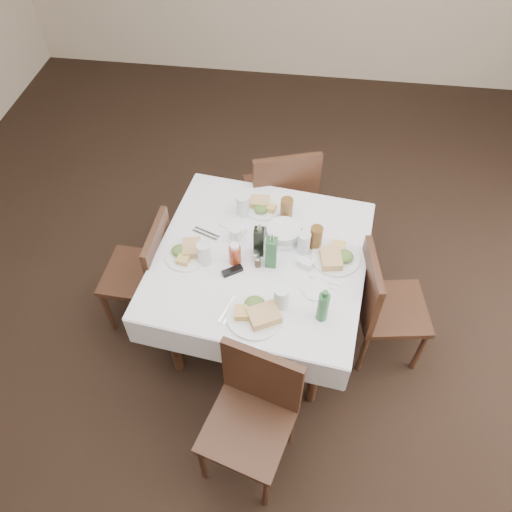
{
  "coord_description": "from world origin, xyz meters",
  "views": [
    {
      "loc": [
        0.15,
        -1.7,
        2.99
      ],
      "look_at": [
        -0.1,
        0.12,
        0.8
      ],
      "focal_mm": 35.0,
      "sensor_mm": 36.0,
      "label": 1
    }
  ],
  "objects_px": {
    "water_s": "(281,298)",
    "water_w": "(204,253)",
    "dining_table": "(261,265)",
    "ketchup_bottle": "(235,254)",
    "chair_south": "(254,408)",
    "bread_basket": "(284,233)",
    "chair_west": "(147,268)",
    "oil_cruet_dark": "(259,240)",
    "chair_north": "(282,194)",
    "water_e": "(304,243)",
    "oil_cruet_green": "(271,251)",
    "green_bottle": "(323,306)",
    "coffee_mug": "(236,234)",
    "chair_east": "(381,302)",
    "water_n": "(242,205)"
  },
  "relations": [
    {
      "from": "water_w",
      "to": "oil_cruet_dark",
      "type": "relative_size",
      "value": 0.58
    },
    {
      "from": "dining_table",
      "to": "bread_basket",
      "type": "relative_size",
      "value": 5.93
    },
    {
      "from": "water_n",
      "to": "dining_table",
      "type": "bearing_deg",
      "value": -64.48
    },
    {
      "from": "chair_west",
      "to": "ketchup_bottle",
      "type": "bearing_deg",
      "value": -8.01
    },
    {
      "from": "bread_basket",
      "to": "dining_table",
      "type": "bearing_deg",
      "value": -124.96
    },
    {
      "from": "water_e",
      "to": "coffee_mug",
      "type": "distance_m",
      "value": 0.41
    },
    {
      "from": "chair_south",
      "to": "oil_cruet_green",
      "type": "distance_m",
      "value": 0.84
    },
    {
      "from": "chair_north",
      "to": "oil_cruet_green",
      "type": "bearing_deg",
      "value": -89.04
    },
    {
      "from": "chair_east",
      "to": "coffee_mug",
      "type": "bearing_deg",
      "value": 169.85
    },
    {
      "from": "ketchup_bottle",
      "to": "water_e",
      "type": "bearing_deg",
      "value": 19.84
    },
    {
      "from": "green_bottle",
      "to": "water_s",
      "type": "bearing_deg",
      "value": 169.22
    },
    {
      "from": "oil_cruet_green",
      "to": "water_w",
      "type": "bearing_deg",
      "value": -175.11
    },
    {
      "from": "chair_north",
      "to": "water_w",
      "type": "distance_m",
      "value": 0.98
    },
    {
      "from": "chair_west",
      "to": "oil_cruet_dark",
      "type": "relative_size",
      "value": 3.5
    },
    {
      "from": "chair_south",
      "to": "ketchup_bottle",
      "type": "xyz_separation_m",
      "value": [
        -0.21,
        0.75,
        0.32
      ]
    },
    {
      "from": "chair_east",
      "to": "ketchup_bottle",
      "type": "xyz_separation_m",
      "value": [
        -0.88,
        -0.02,
        0.33
      ]
    },
    {
      "from": "chair_south",
      "to": "bread_basket",
      "type": "height_order",
      "value": "chair_south"
    },
    {
      "from": "chair_south",
      "to": "coffee_mug",
      "type": "xyz_separation_m",
      "value": [
        -0.23,
        0.93,
        0.29
      ]
    },
    {
      "from": "chair_north",
      "to": "bread_basket",
      "type": "distance_m",
      "value": 0.66
    },
    {
      "from": "oil_cruet_dark",
      "to": "coffee_mug",
      "type": "bearing_deg",
      "value": 148.56
    },
    {
      "from": "chair_north",
      "to": "water_e",
      "type": "height_order",
      "value": "chair_north"
    },
    {
      "from": "chair_west",
      "to": "oil_cruet_green",
      "type": "xyz_separation_m",
      "value": [
        0.8,
        -0.07,
        0.38
      ]
    },
    {
      "from": "chair_north",
      "to": "green_bottle",
      "type": "height_order",
      "value": "green_bottle"
    },
    {
      "from": "oil_cruet_dark",
      "to": "coffee_mug",
      "type": "relative_size",
      "value": 1.96
    },
    {
      "from": "chair_east",
      "to": "coffee_mug",
      "type": "relative_size",
      "value": 6.87
    },
    {
      "from": "ketchup_bottle",
      "to": "chair_north",
      "type": "bearing_deg",
      "value": 77.12
    },
    {
      "from": "green_bottle",
      "to": "dining_table",
      "type": "bearing_deg",
      "value": 134.38
    },
    {
      "from": "water_e",
      "to": "ketchup_bottle",
      "type": "bearing_deg",
      "value": -160.16
    },
    {
      "from": "dining_table",
      "to": "oil_cruet_dark",
      "type": "xyz_separation_m",
      "value": [
        -0.01,
        0.02,
        0.2
      ]
    },
    {
      "from": "bread_basket",
      "to": "oil_cruet_dark",
      "type": "distance_m",
      "value": 0.21
    },
    {
      "from": "oil_cruet_dark",
      "to": "green_bottle",
      "type": "relative_size",
      "value": 1.1
    },
    {
      "from": "chair_east",
      "to": "oil_cruet_dark",
      "type": "distance_m",
      "value": 0.84
    },
    {
      "from": "water_s",
      "to": "bread_basket",
      "type": "xyz_separation_m",
      "value": [
        -0.04,
        0.5,
        -0.04
      ]
    },
    {
      "from": "dining_table",
      "to": "ketchup_bottle",
      "type": "distance_m",
      "value": 0.22
    },
    {
      "from": "water_s",
      "to": "water_e",
      "type": "relative_size",
      "value": 1.07
    },
    {
      "from": "dining_table",
      "to": "chair_north",
      "type": "xyz_separation_m",
      "value": [
        0.05,
        0.77,
        -0.12
      ]
    },
    {
      "from": "chair_south",
      "to": "chair_north",
      "type": "bearing_deg",
      "value": 90.68
    },
    {
      "from": "dining_table",
      "to": "water_e",
      "type": "xyz_separation_m",
      "value": [
        0.24,
        0.07,
        0.16
      ]
    },
    {
      "from": "oil_cruet_dark",
      "to": "green_bottle",
      "type": "bearing_deg",
      "value": -46.32
    },
    {
      "from": "chair_south",
      "to": "coffee_mug",
      "type": "distance_m",
      "value": 1.0
    },
    {
      "from": "water_s",
      "to": "water_w",
      "type": "height_order",
      "value": "water_s"
    },
    {
      "from": "dining_table",
      "to": "water_s",
      "type": "distance_m",
      "value": 0.4
    },
    {
      "from": "dining_table",
      "to": "green_bottle",
      "type": "bearing_deg",
      "value": -45.62
    },
    {
      "from": "chair_north",
      "to": "water_n",
      "type": "height_order",
      "value": "chair_north"
    },
    {
      "from": "chair_east",
      "to": "water_e",
      "type": "xyz_separation_m",
      "value": [
        -0.5,
        0.12,
        0.33
      ]
    },
    {
      "from": "coffee_mug",
      "to": "chair_south",
      "type": "bearing_deg",
      "value": -75.9
    },
    {
      "from": "water_s",
      "to": "chair_east",
      "type": "bearing_deg",
      "value": 26.09
    },
    {
      "from": "water_e",
      "to": "water_w",
      "type": "height_order",
      "value": "water_w"
    },
    {
      "from": "oil_cruet_green",
      "to": "dining_table",
      "type": "bearing_deg",
      "value": 141.13
    },
    {
      "from": "water_s",
      "to": "ketchup_bottle",
      "type": "relative_size",
      "value": 1.0
    }
  ]
}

